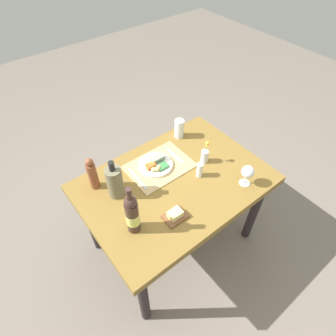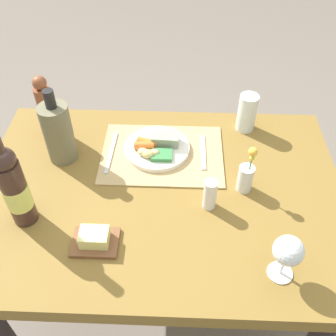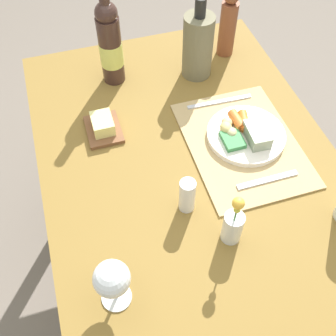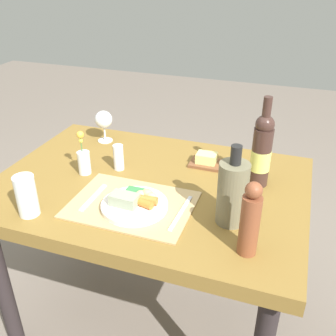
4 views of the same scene
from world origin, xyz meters
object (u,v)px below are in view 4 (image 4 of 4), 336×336
Objects in this scene: knife at (181,213)px; salt_shaker at (119,157)px; wine_bottle at (262,151)px; dining_table at (150,202)px; flower_vase at (84,160)px; dinner_plate at (135,203)px; water_tumbler at (27,198)px; pepper_mill at (250,220)px; fork at (93,197)px; wine_glass at (104,120)px; cooler_bottle at (233,192)px; butter_dish at (206,160)px.

knife is 1.98× the size of salt_shaker.
knife is at bearing -126.44° from wine_bottle.
flower_vase reaches higher than dining_table.
dinner_plate is 1.59× the size of water_tumbler.
wine_bottle reaches higher than knife.
water_tumbler reaches higher than salt_shaker.
knife is 0.89× the size of pepper_mill.
salt_shaker is 0.14m from flower_vase.
wine_glass reaches higher than fork.
pepper_mill is 0.66m from salt_shaker.
knife is (0.18, -0.16, 0.10)m from dining_table.
knife is 1.18× the size of flower_vase.
dinner_plate is at bearing -29.45° from flower_vase.
cooler_bottle reaches higher than knife.
flower_vase is (-0.60, 0.12, -0.05)m from cooler_bottle.
flower_vase reaches higher than dinner_plate.
pepper_mill is (0.41, -0.27, 0.20)m from dining_table.
wine_glass is (-0.18, 0.22, 0.05)m from salt_shaker.
dinner_plate is 0.49m from wine_bottle.
salt_shaker is at bearing 33.37° from flower_vase.
dining_table is 0.21m from dinner_plate.
salt_shaker is 0.59× the size of flower_vase.
butter_dish is at bearing 116.78° from pepper_mill.
dining_table is 11.14× the size of salt_shaker.
pepper_mill is 0.15m from cooler_bottle.
wine_bottle is at bearing 55.66° from knife.
knife is at bearing -172.74° from cooler_bottle.
dinner_plate is 0.33m from flower_vase.
salt_shaker reaches higher than butter_dish.
butter_dish is 0.55m from pepper_mill.
dinner_plate is at bearing -83.96° from dining_table.
cooler_bottle reaches higher than pepper_mill.
knife is (0.16, 0.02, -0.01)m from dinner_plate.
dinner_plate is at bearing -111.25° from butter_dish.
pepper_mill is 1.64× the size of water_tumbler.
salt_shaker is (-0.32, -0.15, 0.03)m from butter_dish.
pepper_mill is at bearing -60.63° from cooler_bottle.
butter_dish is 0.74× the size of flower_vase.
butter_dish is 0.51m from wine_glass.
pepper_mill is (0.55, -0.10, 0.10)m from fork.
pepper_mill is at bearing -30.34° from salt_shaker.
butter_dish is (0.31, 0.38, 0.01)m from fork.
wine_bottle reaches higher than cooler_bottle.
salt_shaker is 0.39× the size of cooler_bottle.
wine_glass is (-0.33, 0.28, 0.19)m from dining_table.
dining_table is at bearing 47.00° from water_tumbler.
water_tumbler is (-0.32, -0.14, 0.04)m from dinner_plate.
cooler_bottle is at bearing -11.62° from flower_vase.
wine_bottle reaches higher than wine_glass.
wine_glass is (-0.51, 0.44, 0.09)m from knife.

